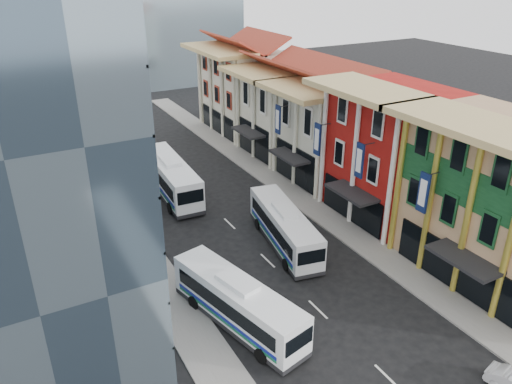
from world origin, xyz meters
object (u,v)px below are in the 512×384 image
shophouse_tan (508,206)px  bus_right (285,227)px  bus_left_near (238,302)px  bus_left_far (171,176)px

shophouse_tan → bus_right: bearing=135.3°
shophouse_tan → bus_left_near: 20.42m
bus_left_far → bus_right: (4.89, -14.03, -0.23)m
shophouse_tan → bus_left_far: bearing=122.8°
bus_left_near → bus_left_far: (3.05, 21.15, 0.22)m
bus_left_near → bus_left_far: size_ratio=0.89×
shophouse_tan → bus_left_far: size_ratio=1.13×
bus_left_far → bus_left_near: bearing=-95.5°
bus_left_near → bus_left_far: bearing=68.2°
bus_left_near → bus_right: (7.93, 7.12, -0.00)m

